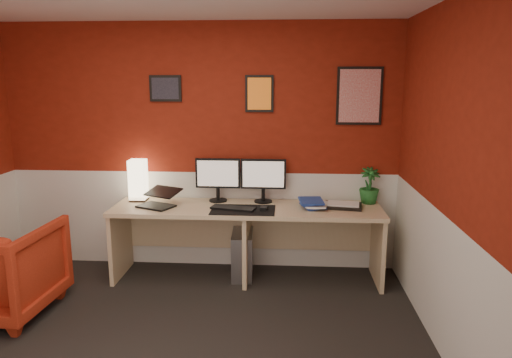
# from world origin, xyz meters

# --- Properties ---
(ground) EXTENTS (4.00, 3.50, 0.01)m
(ground) POSITION_xyz_m (0.00, 0.00, 0.00)
(ground) COLOR black
(ground) RESTS_ON ground
(wall_back) EXTENTS (4.00, 0.01, 2.50)m
(wall_back) POSITION_xyz_m (0.00, 1.75, 1.25)
(wall_back) COLOR maroon
(wall_back) RESTS_ON ground
(wall_right) EXTENTS (0.01, 3.50, 2.50)m
(wall_right) POSITION_xyz_m (2.00, 0.00, 1.25)
(wall_right) COLOR maroon
(wall_right) RESTS_ON ground
(wainscot_back) EXTENTS (4.00, 0.01, 1.00)m
(wainscot_back) POSITION_xyz_m (0.00, 1.75, 0.50)
(wainscot_back) COLOR silver
(wainscot_back) RESTS_ON ground
(wainscot_right) EXTENTS (0.01, 3.50, 1.00)m
(wainscot_right) POSITION_xyz_m (2.00, 0.00, 0.50)
(wainscot_right) COLOR silver
(wainscot_right) RESTS_ON ground
(desk) EXTENTS (2.60, 0.65, 0.73)m
(desk) POSITION_xyz_m (0.50, 1.41, 0.36)
(desk) COLOR tan
(desk) RESTS_ON ground
(shoji_lamp) EXTENTS (0.16, 0.16, 0.40)m
(shoji_lamp) POSITION_xyz_m (-0.62, 1.59, 0.93)
(shoji_lamp) COLOR #FFE5B2
(shoji_lamp) RESTS_ON desk
(laptop) EXTENTS (0.40, 0.35, 0.22)m
(laptop) POSITION_xyz_m (-0.38, 1.34, 0.84)
(laptop) COLOR black
(laptop) RESTS_ON desk
(monitor_left) EXTENTS (0.45, 0.06, 0.58)m
(monitor_left) POSITION_xyz_m (0.19, 1.61, 1.02)
(monitor_left) COLOR black
(monitor_left) RESTS_ON desk
(monitor_right) EXTENTS (0.45, 0.06, 0.58)m
(monitor_right) POSITION_xyz_m (0.65, 1.61, 1.02)
(monitor_right) COLOR black
(monitor_right) RESTS_ON desk
(desk_mat) EXTENTS (0.60, 0.38, 0.01)m
(desk_mat) POSITION_xyz_m (0.47, 1.29, 0.73)
(desk_mat) COLOR black
(desk_mat) RESTS_ON desk
(keyboard) EXTENTS (0.44, 0.24, 0.02)m
(keyboard) POSITION_xyz_m (0.38, 1.30, 0.74)
(keyboard) COLOR black
(keyboard) RESTS_ON desk_mat
(mouse) EXTENTS (0.07, 0.11, 0.03)m
(mouse) POSITION_xyz_m (0.67, 1.30, 0.75)
(mouse) COLOR black
(mouse) RESTS_ON desk_mat
(book_bottom) EXTENTS (0.26, 0.31, 0.02)m
(book_bottom) POSITION_xyz_m (1.04, 1.40, 0.74)
(book_bottom) COLOR navy
(book_bottom) RESTS_ON desk
(book_middle) EXTENTS (0.23, 0.29, 0.02)m
(book_middle) POSITION_xyz_m (1.07, 1.40, 0.77)
(book_middle) COLOR silver
(book_middle) RESTS_ON book_bottom
(book_top) EXTENTS (0.25, 0.32, 0.03)m
(book_top) POSITION_xyz_m (1.00, 1.40, 0.79)
(book_top) COLOR navy
(book_top) RESTS_ON book_middle
(zen_tray) EXTENTS (0.38, 0.30, 0.03)m
(zen_tray) POSITION_xyz_m (1.43, 1.45, 0.74)
(zen_tray) COLOR black
(zen_tray) RESTS_ON desk
(potted_plant) EXTENTS (0.23, 0.23, 0.36)m
(potted_plant) POSITION_xyz_m (1.70, 1.63, 0.91)
(potted_plant) COLOR #19591E
(potted_plant) RESTS_ON desk
(pc_tower) EXTENTS (0.22, 0.46, 0.45)m
(pc_tower) POSITION_xyz_m (0.45, 1.46, 0.23)
(pc_tower) COLOR #99999E
(pc_tower) RESTS_ON ground
(armchair) EXTENTS (0.89, 0.91, 0.79)m
(armchair) POSITION_xyz_m (-1.50, 0.55, 0.39)
(armchair) COLOR red
(armchair) RESTS_ON ground
(art_left) EXTENTS (0.32, 0.02, 0.26)m
(art_left) POSITION_xyz_m (-0.34, 1.74, 1.85)
(art_left) COLOR black
(art_left) RESTS_ON wall_back
(art_center) EXTENTS (0.28, 0.02, 0.36)m
(art_center) POSITION_xyz_m (0.60, 1.74, 1.80)
(art_center) COLOR orange
(art_center) RESTS_ON wall_back
(art_right) EXTENTS (0.44, 0.02, 0.56)m
(art_right) POSITION_xyz_m (1.58, 1.74, 1.78)
(art_right) COLOR red
(art_right) RESTS_ON wall_back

